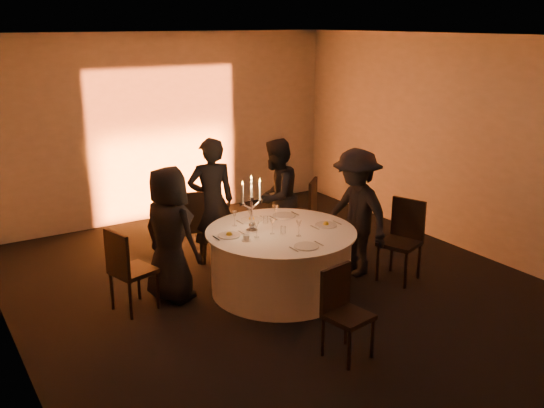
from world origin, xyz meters
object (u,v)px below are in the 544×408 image
banquet_table (281,261)px  guest_back_left (211,202)px  chair_back_right (305,209)px  guest_left (170,235)px  chair_back_left (187,223)px  guest_back_right (276,197)px  chair_right (403,235)px  guest_right (356,213)px  chair_front (343,307)px  coffee_cup (246,238)px  chair_left (127,266)px  candelabra (252,212)px

banquet_table → guest_back_left: size_ratio=1.04×
chair_back_right → guest_left: guest_left is taller
chair_back_left → chair_back_right: size_ratio=1.03×
chair_back_right → guest_back_right: 0.56m
chair_right → guest_right: bearing=-155.9°
chair_back_left → guest_back_left: guest_back_left is taller
guest_back_left → banquet_table: bearing=116.6°
chair_front → coffee_cup: chair_front is taller
banquet_table → guest_back_left: bearing=103.3°
chair_back_left → chair_front: bearing=116.7°
chair_back_left → guest_back_right: size_ratio=0.63×
chair_right → chair_front: size_ratio=1.13×
chair_right → guest_back_right: 1.85m
guest_back_right → chair_back_left: bearing=-42.4°
chair_front → chair_back_left: bearing=86.2°
chair_back_left → guest_left: (-0.62, -0.89, 0.22)m
chair_back_right → chair_front: size_ratio=1.10×
chair_left → chair_front: chair_left is taller
chair_left → guest_back_left: bearing=-76.2°
chair_left → chair_back_left: bearing=-66.0°
chair_back_left → chair_front: 2.96m
chair_back_left → guest_right: bearing=160.2°
chair_front → guest_back_left: 2.82m
chair_back_right → coffee_cup: 2.05m
chair_back_right → candelabra: (-1.44, -0.95, 0.45)m
chair_back_left → chair_right: chair_back_left is taller
guest_left → chair_front: bearing=-178.0°
chair_right → guest_back_left: size_ratio=0.59×
chair_back_right → guest_left: bearing=-27.6°
chair_right → guest_back_left: 2.52m
chair_back_right → chair_front: bearing=19.5°
guest_right → chair_front: bearing=-46.0°
banquet_table → chair_back_left: 1.52m
guest_back_right → guest_right: (0.46, -1.18, 0.01)m
chair_front → guest_left: (-0.92, 2.05, 0.30)m
chair_left → guest_left: size_ratio=0.61×
chair_front → candelabra: size_ratio=1.31×
guest_back_right → coffee_cup: size_ratio=14.81×
chair_left → guest_right: size_ratio=0.59×
chair_left → chair_right: 3.40m
chair_back_left → guest_back_right: (1.23, -0.27, 0.23)m
chair_back_left → coffee_cup: chair_back_left is taller
chair_back_right → chair_back_left: bearing=-51.4°
coffee_cup → guest_back_left: bearing=80.6°
chair_back_left → chair_front: (0.30, -2.94, -0.08)m
guest_back_left → candelabra: guest_back_left is taller
chair_right → chair_front: 2.09m
guest_back_left → guest_back_right: size_ratio=1.06×
guest_back_right → coffee_cup: (-1.15, -1.19, -0.01)m
chair_left → guest_right: guest_right is taller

